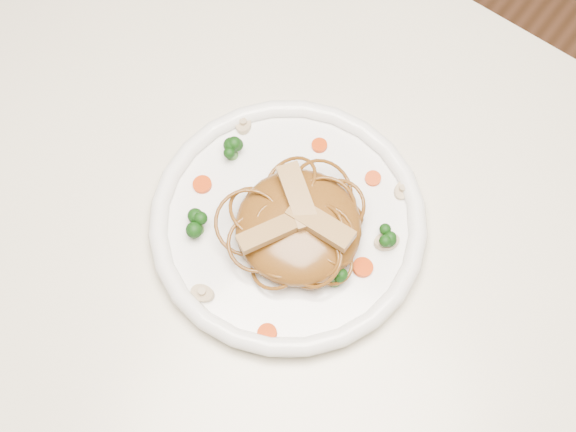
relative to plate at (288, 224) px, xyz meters
The scene contains 20 objects.
ground 0.76m from the plate, 22.94° to the right, with size 4.00×4.00×0.00m, color #55331D.
table 0.12m from the plate, 22.94° to the right, with size 1.20×0.80×0.75m.
plate is the anchor object (origin of this frame).
noodle_mound 0.03m from the plate, 16.27° to the right, with size 0.13×0.13×0.04m, color brown.
chicken_a 0.07m from the plate, ahead, with size 0.07×0.02×0.01m, color #9F804B.
chicken_b 0.06m from the plate, 73.80° to the left, with size 0.07×0.02×0.01m, color #9F804B.
chicken_c 0.07m from the plate, 84.23° to the right, with size 0.06×0.02×0.01m, color #9F804B.
broccoli_0 0.11m from the plate, 25.09° to the left, with size 0.03×0.03×0.03m, color #0F380B, non-canonical shape.
broccoli_1 0.10m from the plate, 165.20° to the left, with size 0.03×0.03×0.03m, color #0F380B, non-canonical shape.
broccoli_2 0.10m from the plate, 136.65° to the right, with size 0.02×0.02×0.03m, color #0F380B, non-canonical shape.
broccoli_3 0.08m from the plate, 17.33° to the right, with size 0.03×0.03×0.03m, color #0F380B, non-canonical shape.
carrot_0 0.10m from the plate, 65.75° to the left, with size 0.02×0.02×0.01m, color red.
carrot_1 0.10m from the plate, 167.14° to the right, with size 0.02×0.02×0.01m, color red.
carrot_2 0.09m from the plate, ahead, with size 0.02×0.02×0.01m, color red.
carrot_3 0.10m from the plate, 106.48° to the left, with size 0.02×0.02×0.01m, color red.
carrot_4 0.12m from the plate, 62.18° to the right, with size 0.02×0.02×0.01m, color red.
mushroom_0 0.12m from the plate, 99.62° to the right, with size 0.02×0.02×0.01m, color beige.
mushroom_1 0.11m from the plate, 24.17° to the left, with size 0.03×0.03×0.01m, color beige.
mushroom_2 0.13m from the plate, 150.53° to the left, with size 0.03×0.03×0.01m, color beige.
mushroom_3 0.13m from the plate, 53.39° to the left, with size 0.02×0.02×0.01m, color beige.
Camera 1 is at (0.15, -0.23, 1.51)m, focal length 47.89 mm.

